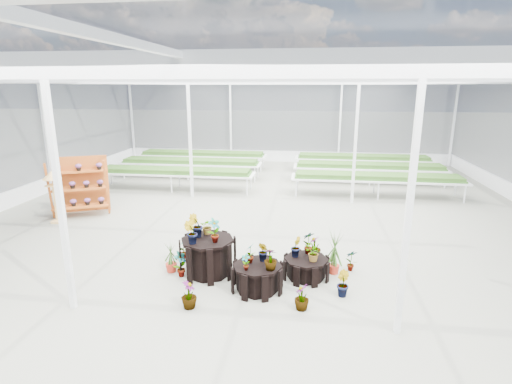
# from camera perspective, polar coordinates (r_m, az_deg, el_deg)

# --- Properties ---
(ground_plane) EXTENTS (24.00, 24.00, 0.00)m
(ground_plane) POSITION_cam_1_polar(r_m,az_deg,el_deg) (11.21, -0.03, -6.72)
(ground_plane) COLOR gray
(ground_plane) RESTS_ON ground
(greenhouse_shell) EXTENTS (18.00, 24.00, 4.50)m
(greenhouse_shell) POSITION_cam_1_polar(r_m,az_deg,el_deg) (10.59, -0.03, 4.68)
(greenhouse_shell) COLOR white
(greenhouse_shell) RESTS_ON ground
(steel_frame) EXTENTS (18.00, 24.00, 4.50)m
(steel_frame) POSITION_cam_1_polar(r_m,az_deg,el_deg) (10.59, -0.03, 4.68)
(steel_frame) COLOR silver
(steel_frame) RESTS_ON ground
(nursery_benches) EXTENTS (16.00, 7.00, 0.84)m
(nursery_benches) POSITION_cam_1_polar(r_m,az_deg,el_deg) (17.97, 3.04, 2.97)
(nursery_benches) COLOR silver
(nursery_benches) RESTS_ON ground
(plinth_tall) EXTENTS (1.55, 1.55, 0.84)m
(plinth_tall) POSITION_cam_1_polar(r_m,az_deg,el_deg) (9.16, -6.87, -9.09)
(plinth_tall) COLOR black
(plinth_tall) RESTS_ON ground
(plinth_mid) EXTENTS (1.37, 1.37, 0.56)m
(plinth_mid) POSITION_cam_1_polar(r_m,az_deg,el_deg) (8.48, 0.19, -12.09)
(plinth_mid) COLOR black
(plinth_mid) RESTS_ON ground
(plinth_low) EXTENTS (1.32, 1.32, 0.45)m
(plinth_low) POSITION_cam_1_polar(r_m,az_deg,el_deg) (9.07, 7.16, -10.69)
(plinth_low) COLOR black
(plinth_low) RESTS_ON ground
(shelf_rack) EXTENTS (2.02, 1.60, 1.89)m
(shelf_rack) POSITION_cam_1_polar(r_m,az_deg,el_deg) (14.24, -23.86, 0.69)
(shelf_rack) COLOR #994516
(shelf_rack) RESTS_ON ground
(bird_table) EXTENTS (0.47, 0.47, 1.65)m
(bird_table) POSITION_cam_1_polar(r_m,az_deg,el_deg) (13.74, -26.83, -0.65)
(bird_table) COLOR tan
(bird_table) RESTS_ON ground
(nursery_plants) EXTENTS (4.45, 3.01, 1.39)m
(nursery_plants) POSITION_cam_1_polar(r_m,az_deg,el_deg) (8.94, 0.35, -8.72)
(nursery_plants) COLOR #2B4C1A
(nursery_plants) RESTS_ON ground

